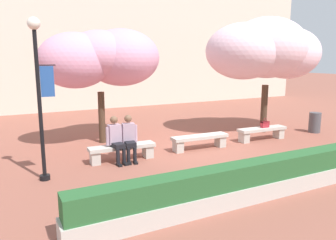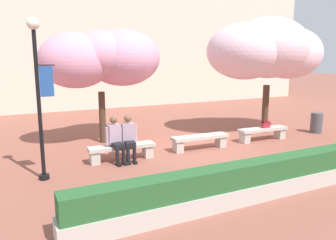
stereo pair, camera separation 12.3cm
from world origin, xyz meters
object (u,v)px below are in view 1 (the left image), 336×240
handbag (265,124)px  cherry_tree_secondary (265,50)px  lamp_post_with_banner (39,85)px  trash_bin (315,123)px  person_seated_right (129,136)px  cherry_tree_main (103,58)px  stone_bench_west_end (122,150)px  person_seated_left (116,138)px  stone_bench_near_west (200,140)px  stone_bench_center (262,132)px

handbag → cherry_tree_secondary: size_ratio=0.07×
lamp_post_with_banner → trash_bin: 10.19m
person_seated_right → cherry_tree_main: size_ratio=0.32×
handbag → stone_bench_west_end: bearing=179.8°
stone_bench_west_end → person_seated_left: person_seated_left is taller
stone_bench_near_west → lamp_post_with_banner: size_ratio=0.51×
cherry_tree_secondary → lamp_post_with_banner: (-8.21, -1.64, -0.88)m
cherry_tree_main → trash_bin: size_ratio=5.21×
cherry_tree_main → person_seated_left: bearing=-99.8°
stone_bench_west_end → handbag: handbag is taller
handbag → person_seated_right: bearing=-179.6°
stone_bench_near_west → handbag: 2.70m
stone_bench_near_west → handbag: (2.68, -0.02, 0.27)m
person_seated_right → handbag: (5.08, 0.03, -0.12)m
person_seated_left → trash_bin: person_seated_left is taller
stone_bench_near_west → stone_bench_center: 2.58m
stone_bench_center → lamp_post_with_banner: bearing=-175.4°
stone_bench_near_west → lamp_post_with_banner: (-4.72, -0.59, 1.95)m
stone_bench_near_west → cherry_tree_main: cherry_tree_main is taller
lamp_post_with_banner → trash_bin: (10.00, 0.59, -1.86)m
stone_bench_west_end → cherry_tree_secondary: size_ratio=0.41×
cherry_tree_secondary → trash_bin: 3.44m
lamp_post_with_banner → handbag: bearing=4.4°
person_seated_right → cherry_tree_main: (0.01, 2.33, 2.16)m
person_seated_left → handbag: 5.46m
person_seated_left → cherry_tree_main: size_ratio=0.32×
stone_bench_west_end → person_seated_left: bearing=-164.8°
stone_bench_near_west → stone_bench_center: size_ratio=1.00×
stone_bench_west_end → cherry_tree_secondary: cherry_tree_secondary is taller
stone_bench_center → handbag: size_ratio=5.60×
stone_bench_center → lamp_post_with_banner: size_ratio=0.51×
person_seated_right → lamp_post_with_banner: (-2.32, -0.53, 1.55)m
stone_bench_center → person_seated_left: (-5.37, -0.05, 0.39)m
stone_bench_near_west → person_seated_right: bearing=-178.7°
stone_bench_center → trash_bin: bearing=0.1°
stone_bench_center → person_seated_left: size_ratio=1.47×
cherry_tree_main → trash_bin: (7.66, -2.27, -2.47)m
handbag → trash_bin: 2.61m
stone_bench_center → person_seated_right: person_seated_right is taller
person_seated_right → cherry_tree_secondary: (5.89, 1.11, 2.44)m
stone_bench_west_end → lamp_post_with_banner: size_ratio=0.51×
stone_bench_center → trash_bin: size_ratio=2.44×
handbag → lamp_post_with_banner: (-7.40, -0.56, 1.67)m
stone_bench_west_end → person_seated_right: (0.19, -0.05, 0.39)m
trash_bin → cherry_tree_secondary: bearing=149.6°
stone_bench_center → person_seated_left: 5.38m
person_seated_left → cherry_tree_main: cherry_tree_main is taller
stone_bench_west_end → trash_bin: 7.87m
lamp_post_with_banner → person_seated_left: bearing=15.4°
stone_bench_center → stone_bench_near_west: bearing=180.0°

